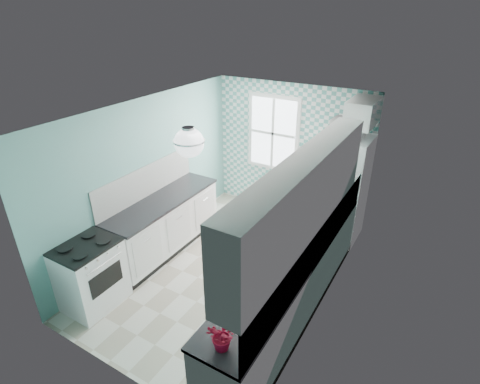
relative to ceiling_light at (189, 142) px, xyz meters
The scene contains 26 objects.
floor 2.47m from the ceiling_light, 90.00° to the left, with size 3.00×4.40×0.02m, color silver.
ceiling 0.82m from the ceiling_light, 90.00° to the left, with size 3.00×4.40×0.02m, color white.
wall_back 3.20m from the ceiling_light, 90.00° to the left, with size 3.00×0.02×2.50m, color #67A7A1.
wall_front 1.77m from the ceiling_light, 90.00° to the right, with size 3.00×0.02×2.50m, color #67A7A1.
wall_left 2.02m from the ceiling_light, 152.09° to the left, with size 0.02×4.40×2.50m, color #67A7A1.
wall_right 2.02m from the ceiling_light, 27.91° to the left, with size 0.02×4.40×2.50m, color #67A7A1.
accent_wall 3.17m from the ceiling_light, 90.00° to the left, with size 3.00×0.01×2.50m, color #55A29B.
window 3.08m from the ceiling_light, 96.74° to the left, with size 1.04×0.05×1.44m.
backsplash_right 1.91m from the ceiling_light, 15.05° to the left, with size 0.02×3.60×0.51m, color white.
backsplash_left 2.00m from the ceiling_light, 154.02° to the left, with size 0.02×2.15×0.51m, color white.
upper_cabinets_right 1.41m from the ceiling_light, ahead, with size 0.33×3.20×0.90m, color white.
upper_cabinet_fridge 2.93m from the ceiling_light, 63.70° to the left, with size 0.40×0.74×0.40m, color white.
ceiling_light is the anchor object (origin of this frame).
base_cabinets_right 2.26m from the ceiling_light, 18.43° to the left, with size 0.60×3.60×0.90m, color white.
countertop_right 1.88m from the ceiling_light, 18.65° to the left, with size 0.63×3.60×0.04m, color black.
base_cabinets_left 2.34m from the ceiling_light, 148.86° to the left, with size 0.60×2.15×0.90m, color white.
countertop_left 1.97m from the ceiling_light, 148.54° to the left, with size 0.63×2.15×0.04m, color black.
fridge 3.18m from the ceiling_light, 67.05° to the left, with size 0.80×0.79×1.83m.
stove 2.32m from the ceiling_light, 147.39° to the right, with size 0.62×0.77×0.93m.
sink 2.18m from the ceiling_light, 44.03° to the left, with size 0.49×0.41×0.53m.
rug 2.82m from the ceiling_light, 90.89° to the left, with size 0.71×1.02×0.02m, color #620100.
dish_towel 2.44m from the ceiling_light, 56.35° to the left, with size 0.02×0.25×0.38m, color #6ABFBA.
fruit_bowl 1.94m from the ceiling_light, 30.91° to the right, with size 0.29×0.29×0.07m, color silver.
potted_plant 2.10m from the ceiling_light, 44.98° to the right, with size 0.27×0.23×0.30m, color #A7162A.
soap_bottle 2.50m from the ceiling_light, 54.06° to the left, with size 0.07×0.08×0.17m, color #849BAD.
microwave 2.87m from the ceiling_light, 67.05° to the left, with size 0.50×0.34×0.28m, color white.
Camera 1 is at (2.54, -3.97, 3.73)m, focal length 28.00 mm.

